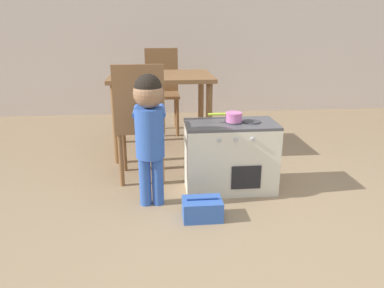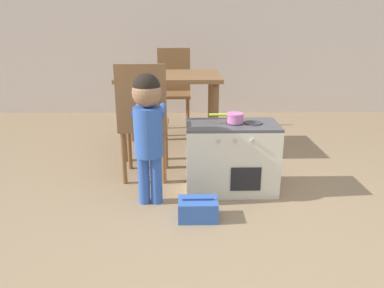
{
  "view_description": "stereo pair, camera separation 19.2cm",
  "coord_description": "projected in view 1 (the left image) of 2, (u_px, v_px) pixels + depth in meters",
  "views": [
    {
      "loc": [
        -0.52,
        -1.47,
        1.19
      ],
      "look_at": [
        -0.29,
        0.97,
        0.38
      ],
      "focal_mm": 35.0,
      "sensor_mm": 36.0,
      "label": 1
    },
    {
      "loc": [
        -0.33,
        -1.48,
        1.19
      ],
      "look_at": [
        -0.29,
        0.97,
        0.38
      ],
      "focal_mm": 35.0,
      "sensor_mm": 36.0,
      "label": 2
    }
  ],
  "objects": [
    {
      "name": "toy_pot",
      "position": [
        233.0,
        116.0,
        2.62
      ],
      "size": [
        0.24,
        0.12,
        0.07
      ],
      "color": "pink",
      "rests_on": "play_kitchen"
    },
    {
      "name": "ground_plane",
      "position": [
        270.0,
        279.0,
        1.81
      ],
      "size": [
        16.0,
        16.0,
        0.0
      ],
      "primitive_type": "plane",
      "color": "#8E7556"
    },
    {
      "name": "dining_chair_near",
      "position": [
        140.0,
        121.0,
        2.78
      ],
      "size": [
        0.36,
        0.36,
        0.91
      ],
      "color": "brown",
      "rests_on": "ground_plane"
    },
    {
      "name": "child_figure",
      "position": [
        149.0,
        122.0,
        2.38
      ],
      "size": [
        0.21,
        0.35,
        0.88
      ],
      "color": "#335BB7",
      "rests_on": "ground_plane"
    },
    {
      "name": "toy_basket",
      "position": [
        202.0,
        209.0,
        2.35
      ],
      "size": [
        0.25,
        0.17,
        0.15
      ],
      "color": "#335BB2",
      "rests_on": "ground_plane"
    },
    {
      "name": "dining_chair_far",
      "position": [
        162.0,
        89.0,
        4.1
      ],
      "size": [
        0.36,
        0.36,
        0.91
      ],
      "rotation": [
        0.0,
        0.0,
        3.14
      ],
      "color": "brown",
      "rests_on": "ground_plane"
    },
    {
      "name": "play_kitchen",
      "position": [
        230.0,
        156.0,
        2.72
      ],
      "size": [
        0.65,
        0.36,
        0.51
      ],
      "color": "silver",
      "rests_on": "ground_plane"
    },
    {
      "name": "wall_back",
      "position": [
        195.0,
        11.0,
        4.72
      ],
      "size": [
        10.0,
        0.06,
        2.6
      ],
      "color": "beige",
      "rests_on": "ground_plane"
    },
    {
      "name": "dining_table",
      "position": [
        161.0,
        87.0,
        3.42
      ],
      "size": [
        0.92,
        0.7,
        0.73
      ],
      "color": "brown",
      "rests_on": "ground_plane"
    }
  ]
}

